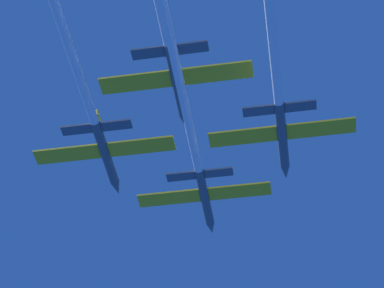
# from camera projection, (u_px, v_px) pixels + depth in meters

# --- Properties ---
(jet_lead) EXTENTS (19.08, 48.40, 3.16)m
(jet_lead) POSITION_uv_depth(u_px,v_px,m) (192.00, 139.00, 100.63)
(jet_lead) COLOR #4C5660
(jet_left_wing) EXTENTS (19.08, 48.95, 3.16)m
(jet_left_wing) POSITION_uv_depth(u_px,v_px,m) (82.00, 86.00, 93.74)
(jet_left_wing) COLOR #4C5660
(jet_right_wing) EXTENTS (19.08, 51.43, 3.16)m
(jet_right_wing) POSITION_uv_depth(u_px,v_px,m) (274.00, 58.00, 90.13)
(jet_right_wing) COLOR #4C5660
(jet_slot) EXTENTS (19.08, 43.19, 3.16)m
(jet_slot) POSITION_uv_depth(u_px,v_px,m) (163.00, 18.00, 87.39)
(jet_slot) COLOR #4C5660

